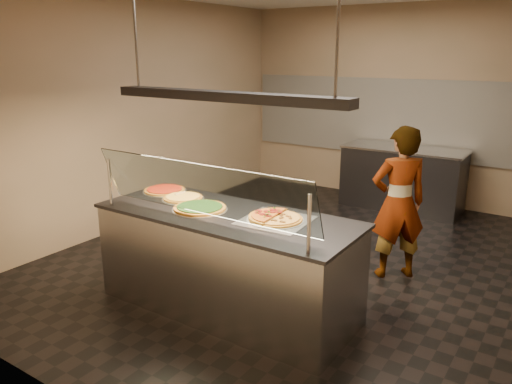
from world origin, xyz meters
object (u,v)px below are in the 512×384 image
Objects in this scene: pizza_tomato at (165,190)px; pizza_spinach at (200,208)px; sneeze_guard at (200,190)px; half_pizza_sausage at (287,220)px; heat_lamp_housing at (224,96)px; worker at (398,203)px; prep_table at (402,178)px; serving_counter at (227,262)px; pizza_cheese at (183,197)px; perforated_tray at (276,220)px; half_pizza_pepperoni at (265,214)px; pizza_spatula at (180,195)px.

pizza_spinach is at bearing -21.30° from pizza_tomato.
half_pizza_sausage is (0.58, 0.42, -0.27)m from sneeze_guard.
heat_lamp_housing is (-0.58, -0.07, 0.99)m from half_pizza_sausage.
worker is (1.04, 1.90, -0.42)m from sneeze_guard.
prep_table is at bearing 85.07° from heat_lamp_housing.
heat_lamp_housing reaches higher than half_pizza_sausage.
heat_lamp_housing is at bearing 0.00° from serving_counter.
pizza_tomato reaches higher than serving_counter.
serving_counter is at bearing -11.49° from pizza_cheese.
half_pizza_pepperoni is at bearing 179.54° from perforated_tray.
pizza_spinach is (-0.73, -0.12, 0.01)m from perforated_tray.
perforated_tray is at bearing -0.46° from half_pizza_pepperoni.
serving_counter is 0.79m from pizza_cheese.
pizza_spatula is 0.13× the size of prep_table.
pizza_spinach is 0.22× the size of heat_lamp_housing.
serving_counter is at bearing -172.57° from half_pizza_sausage.
serving_counter is 1.90m from worker.
prep_table is (-0.13, 3.85, -0.47)m from perforated_tray.
serving_counter is 0.67m from perforated_tray.
pizza_spatula reaches higher than serving_counter.
pizza_spinach is 0.31× the size of worker.
pizza_spinach is (-0.84, -0.12, -0.01)m from half_pizza_sausage.
sneeze_guard reaches higher than perforated_tray.
pizza_tomato is at bearing 158.70° from pizza_spinach.
half_pizza_pepperoni reaches higher than pizza_cheese.
half_pizza_sausage reaches higher than prep_table.
heat_lamp_housing reaches higher than worker.
heat_lamp_housing is (-0.36, -0.08, 0.99)m from half_pizza_pepperoni.
pizza_cheese is 0.36m from pizza_tomato.
serving_counter is at bearing 9.29° from pizza_spinach.
pizza_tomato is 0.27× the size of worker.
half_pizza_pepperoni is at bearing -2.83° from pizza_cheese.
serving_counter is 4.09× the size of perforated_tray.
pizza_tomato is (-0.96, 0.23, 0.48)m from serving_counter.
worker reaches higher than prep_table.
pizza_spinach is at bearing -170.71° from heat_lamp_housing.
half_pizza_sausage is 1.15m from heat_lamp_housing.
pizza_spatula is at bearing 169.13° from serving_counter.
half_pizza_pepperoni is 1.32m from pizza_tomato.
worker is (2.00, 1.33, -0.14)m from pizza_tomato.
sneeze_guard is at bearing -94.53° from prep_table.
pizza_cheese is (-0.97, 0.05, -0.02)m from half_pizza_pepperoni.
half_pizza_sausage is 1.15× the size of pizza_cheese.
sneeze_guard is at bearing -48.60° from pizza_spinach.
sneeze_guard reaches higher than pizza_spinach.
prep_table is 4.21m from heat_lamp_housing.
serving_counter is at bearing 15.11° from worker.
half_pizza_sausage reaches higher than pizza_spatula.
half_pizza_sausage reaches higher than pizza_spinach.
perforated_tray is 1.25× the size of half_pizza_pepperoni.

